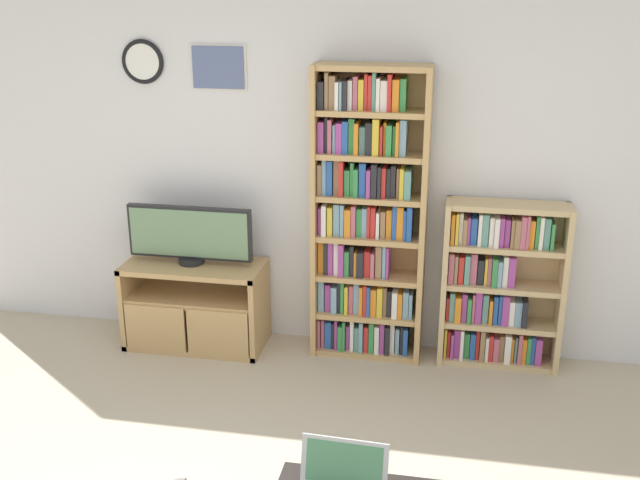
% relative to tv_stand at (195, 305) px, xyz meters
% --- Properties ---
extents(wall_back, '(5.70, 0.09, 2.60)m').
position_rel_tv_stand_xyz_m(wall_back, '(0.86, 0.29, 1.00)').
color(wall_back, silver).
rests_on(wall_back, ground_plane).
extents(tv_stand, '(0.97, 0.45, 0.61)m').
position_rel_tv_stand_xyz_m(tv_stand, '(0.00, 0.00, 0.00)').
color(tv_stand, tan).
rests_on(tv_stand, ground_plane).
extents(television, '(0.87, 0.18, 0.41)m').
position_rel_tv_stand_xyz_m(television, '(-0.02, 0.03, 0.51)').
color(television, black).
rests_on(television, tv_stand).
extents(bookshelf_tall, '(0.75, 0.28, 1.97)m').
position_rel_tv_stand_xyz_m(bookshelf_tall, '(1.18, 0.12, 0.66)').
color(bookshelf_tall, tan).
rests_on(bookshelf_tall, ground_plane).
extents(bookshelf_short, '(0.79, 0.25, 1.12)m').
position_rel_tv_stand_xyz_m(bookshelf_short, '(2.05, 0.14, 0.24)').
color(bookshelf_short, tan).
rests_on(bookshelf_short, ground_plane).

